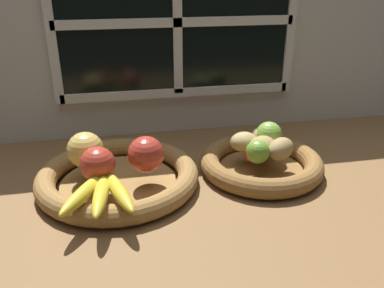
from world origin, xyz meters
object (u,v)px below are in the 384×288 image
object	(u,v)px
apple_golden_left	(85,150)
potato_back	(264,137)
fruit_bowl_right	(261,163)
apple_red_front	(98,164)
banana_bunch_front	(102,191)
chili_pepper	(269,149)
potato_oblong	(244,142)
fruit_bowl_left	(118,177)
potato_large	(262,146)
apple_red_right	(146,154)
lime_far	(269,135)
lime_near	(258,152)
potato_small	(281,149)

from	to	relation	value
apple_golden_left	potato_back	bearing A→B (deg)	3.67
fruit_bowl_right	apple_golden_left	size ratio (longest dim) A/B	3.68
apple_red_front	banana_bunch_front	size ratio (longest dim) A/B	0.40
chili_pepper	potato_oblong	bearing A→B (deg)	123.67
fruit_bowl_left	potato_large	bearing A→B (deg)	0.00
fruit_bowl_left	banana_bunch_front	size ratio (longest dim) A/B	2.00
apple_red_right	banana_bunch_front	size ratio (longest dim) A/B	0.44
potato_back	lime_far	world-z (taller)	lime_far
lime_near	lime_far	size ratio (longest dim) A/B	0.84
fruit_bowl_right	chili_pepper	bearing A→B (deg)	3.05
fruit_bowl_left	lime_near	world-z (taller)	lime_near
potato_oblong	lime_near	bearing A→B (deg)	-81.35
fruit_bowl_right	apple_red_right	size ratio (longest dim) A/B	3.72
banana_bunch_front	potato_large	xyz separation A→B (cm)	(36.11, 12.08, 0.81)
potato_back	lime_far	bearing A→B (deg)	-27.26
apple_golden_left	lime_near	xyz separation A→B (cm)	(36.91, -5.46, -1.26)
potato_large	potato_back	bearing A→B (deg)	65.56
fruit_bowl_right	apple_red_front	xyz separation A→B (cm)	(-36.77, -5.05, 5.98)
chili_pepper	fruit_bowl_right	bearing A→B (deg)	153.04
apple_red_right	apple_red_front	distance (cm)	10.08
apple_red_right	lime_far	distance (cm)	30.63
potato_oblong	lime_near	size ratio (longest dim) A/B	1.24
potato_back	lime_far	size ratio (longest dim) A/B	1.06
lime_near	chili_pepper	world-z (taller)	lime_near
banana_bunch_front	potato_oblong	size ratio (longest dim) A/B	2.70
potato_back	potato_large	xyz separation A→B (cm)	(-1.96, -4.31, -0.20)
potato_large	potato_small	bearing A→B (deg)	-45.00
lime_near	lime_far	world-z (taller)	lime_far
fruit_bowl_right	banana_bunch_front	world-z (taller)	banana_bunch_front
banana_bunch_front	lime_near	xyz separation A→B (cm)	(33.57, 8.28, 1.27)
potato_back	lime_near	world-z (taller)	lime_near
banana_bunch_front	potato_small	world-z (taller)	potato_small
potato_small	fruit_bowl_right	bearing A→B (deg)	135.00
apple_golden_left	potato_small	size ratio (longest dim) A/B	1.07
apple_red_right	fruit_bowl_left	bearing A→B (deg)	154.34
potato_small	lime_near	distance (cm)	5.71
banana_bunch_front	chili_pepper	size ratio (longest dim) A/B	1.25
potato_small	lime_far	xyz separation A→B (cm)	(-0.18, 6.94, 0.64)
apple_golden_left	lime_near	size ratio (longest dim) A/B	1.48
fruit_bowl_left	potato_back	distance (cm)	35.56
fruit_bowl_left	chili_pepper	size ratio (longest dim) A/B	2.50
fruit_bowl_right	potato_large	xyz separation A→B (cm)	(-0.00, 0.00, 4.59)
fruit_bowl_right	potato_back	bearing A→B (deg)	65.56
lime_far	fruit_bowl_left	bearing A→B (deg)	-173.97
potato_oblong	chili_pepper	xyz separation A→B (cm)	(5.35, -2.65, -1.11)
apple_golden_left	lime_far	bearing A→B (deg)	2.89
apple_red_front	potato_oblong	distance (cm)	34.17
banana_bunch_front	potato_small	xyz separation A→B (cm)	(39.24, 8.94, 1.12)
potato_back	lime_near	distance (cm)	9.28
potato_large	potato_small	size ratio (longest dim) A/B	0.91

